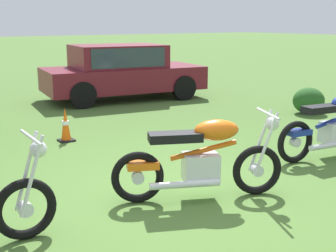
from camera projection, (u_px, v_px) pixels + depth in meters
name	position (u px, v px, depth m)	size (l,w,h in m)	color
ground_plane	(180.00, 193.00, 5.44)	(120.00, 120.00, 0.00)	#476B2D
motorcycle_orange	(201.00, 159.00, 5.17)	(1.88, 1.10, 1.02)	black
motorcycle_blue	(335.00, 126.00, 6.81)	(2.10, 0.67, 1.02)	black
car_burgundy	(121.00, 69.00, 11.84)	(4.34, 2.42, 1.43)	maroon
traffic_cone	(66.00, 126.00, 7.73)	(0.25, 0.25, 0.59)	#EA590F
shrub_low	(309.00, 101.00, 10.08)	(0.73, 0.67, 0.58)	#23531E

